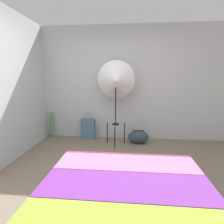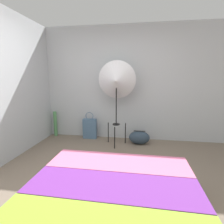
# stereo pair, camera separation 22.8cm
# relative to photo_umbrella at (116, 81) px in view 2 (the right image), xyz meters

# --- Properties ---
(ground_plane) EXTENTS (14.00, 14.00, 0.00)m
(ground_plane) POSITION_rel_photo_umbrella_xyz_m (-0.04, -1.66, -1.38)
(ground_plane) COLOR #756656
(wall_back) EXTENTS (8.00, 0.05, 2.60)m
(wall_back) POSITION_rel_photo_umbrella_xyz_m (-0.04, 0.48, -0.08)
(wall_back) COLOR #B7BCC1
(wall_back) RESTS_ON ground_plane
(wall_side_left) EXTENTS (0.05, 8.00, 2.60)m
(wall_side_left) POSITION_rel_photo_umbrella_xyz_m (-1.76, -0.66, -0.08)
(wall_side_left) COLOR #B7BCC1
(wall_side_left) RESTS_ON ground_plane
(photo_umbrella) EXTENTS (0.80, 0.39, 1.80)m
(photo_umbrella) POSITION_rel_photo_umbrella_xyz_m (0.00, 0.00, 0.00)
(photo_umbrella) COLOR black
(photo_umbrella) RESTS_ON ground_plane
(tote_bag) EXTENTS (0.32, 0.12, 0.64)m
(tote_bag) POSITION_rel_photo_umbrella_xyz_m (-0.68, 0.31, -1.13)
(tote_bag) COLOR slate
(tote_bag) RESTS_ON ground_plane
(duffel_bag) EXTENTS (0.46, 0.29, 0.30)m
(duffel_bag) POSITION_rel_photo_umbrella_xyz_m (0.50, 0.12, -1.23)
(duffel_bag) COLOR #2D3D4C
(duffel_bag) RESTS_ON ground_plane
(paper_roll) EXTENTS (0.08, 0.08, 0.62)m
(paper_roll) POSITION_rel_photo_umbrella_xyz_m (-1.58, 0.35, -1.07)
(paper_roll) COLOR #56995B
(paper_roll) RESTS_ON ground_plane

